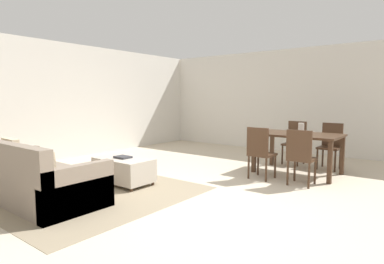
% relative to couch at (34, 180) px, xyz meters
% --- Properties ---
extents(ground_plane, '(10.80, 10.80, 0.00)m').
position_rel_couch_xyz_m(ground_plane, '(1.89, 1.25, -0.29)').
color(ground_plane, beige).
extents(wall_back, '(9.00, 0.12, 2.70)m').
position_rel_couch_xyz_m(wall_back, '(1.89, 6.25, 1.06)').
color(wall_back, silver).
rests_on(wall_back, ground_plane).
extents(wall_left, '(0.12, 11.00, 2.70)m').
position_rel_couch_xyz_m(wall_left, '(-2.61, 1.75, 1.06)').
color(wall_left, silver).
rests_on(wall_left, ground_plane).
extents(area_rug, '(3.00, 2.80, 0.01)m').
position_rel_couch_xyz_m(area_rug, '(0.15, 0.69, -0.29)').
color(area_rug, gray).
rests_on(area_rug, ground_plane).
extents(couch, '(2.09, 0.98, 0.86)m').
position_rel_couch_xyz_m(couch, '(0.00, 0.00, 0.00)').
color(couch, gray).
rests_on(couch, ground_plane).
extents(ottoman_table, '(0.98, 0.56, 0.43)m').
position_rel_couch_xyz_m(ottoman_table, '(0.30, 1.34, -0.04)').
color(ottoman_table, '#B7AD9E').
rests_on(ottoman_table, ground_plane).
extents(dining_table, '(1.51, 0.95, 0.76)m').
position_rel_couch_xyz_m(dining_table, '(2.30, 3.86, 0.38)').
color(dining_table, '#422B1C').
rests_on(dining_table, ground_plane).
extents(dining_chair_near_left, '(0.42, 0.42, 0.92)m').
position_rel_couch_xyz_m(dining_chair_near_left, '(1.94, 3.01, 0.23)').
color(dining_chair_near_left, '#422B1C').
rests_on(dining_chair_near_left, ground_plane).
extents(dining_chair_near_right, '(0.41, 0.41, 0.92)m').
position_rel_couch_xyz_m(dining_chair_near_right, '(2.65, 3.02, 0.23)').
color(dining_chair_near_right, '#422B1C').
rests_on(dining_chair_near_right, ground_plane).
extents(dining_chair_far_left, '(0.42, 0.42, 0.92)m').
position_rel_couch_xyz_m(dining_chair_far_left, '(1.93, 4.73, 0.23)').
color(dining_chair_far_left, '#422B1C').
rests_on(dining_chair_far_left, ground_plane).
extents(dining_chair_far_right, '(0.41, 0.41, 0.92)m').
position_rel_couch_xyz_m(dining_chair_far_right, '(2.67, 4.68, 0.23)').
color(dining_chair_far_right, '#422B1C').
rests_on(dining_chair_far_right, ground_plane).
extents(vase_centerpiece, '(0.11, 0.11, 0.20)m').
position_rel_couch_xyz_m(vase_centerpiece, '(2.34, 3.90, 0.57)').
color(vase_centerpiece, silver).
rests_on(vase_centerpiece, dining_table).
extents(book_on_ottoman, '(0.26, 0.20, 0.03)m').
position_rel_couch_xyz_m(book_on_ottoman, '(0.28, 1.34, 0.16)').
color(book_on_ottoman, '#333338').
rests_on(book_on_ottoman, ottoman_table).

